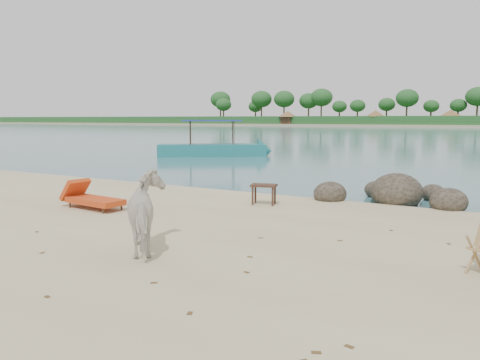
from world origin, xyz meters
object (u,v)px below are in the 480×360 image
Objects in this scene: cow at (149,213)px; boat_near at (212,126)px; side_table at (264,196)px; boulders at (412,196)px; lounge_chair at (95,198)px.

boat_near reaches higher than cow.
side_table is 0.09× the size of boat_near.
boat_near reaches higher than boulders.
boat_near reaches higher than lounge_chair.
side_table is 17.78m from boat_near.
cow is 4.99m from side_table.
cow is at bearing -112.83° from boulders.
lounge_chair is (-3.48, -2.70, 0.03)m from side_table.
boulders is at bearing -73.64° from boat_near.
boat_near is at bearing 141.02° from boulders.
lounge_chair is (-3.79, 2.26, -0.39)m from cow.
side_table is at bearing 43.01° from lounge_chair.
cow is 22.02m from boat_near.
boat_near is (-7.43, 16.65, 1.55)m from lounge_chair.
boat_near is at bearing 119.24° from lounge_chair.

